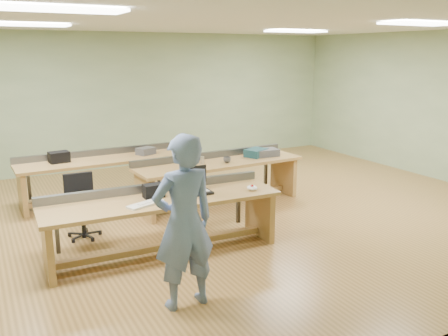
{
  "coord_description": "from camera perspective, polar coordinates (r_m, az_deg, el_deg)",
  "views": [
    {
      "loc": [
        -3.38,
        -6.49,
        2.57
      ],
      "look_at": [
        -0.24,
        -0.6,
        0.93
      ],
      "focal_mm": 38.0,
      "sensor_mm": 36.0,
      "label": 1
    }
  ],
  "objects": [
    {
      "name": "floor",
      "position": [
        7.76,
        -0.49,
        -5.55
      ],
      "size": [
        10.0,
        10.0,
        0.0
      ],
      "primitive_type": "plane",
      "color": "#9E733C",
      "rests_on": "ground"
    },
    {
      "name": "trackball_mouse",
      "position": [
        6.42,
        3.41,
        -2.39
      ],
      "size": [
        0.19,
        0.2,
        0.07
      ],
      "primitive_type": "ellipsoid",
      "rotation": [
        0.0,
        0.0,
        0.43
      ],
      "color": "white",
      "rests_on": "workbench_front"
    },
    {
      "name": "wall_right",
      "position": [
        10.66,
        24.26,
        6.83
      ],
      "size": [
        0.04,
        8.0,
        3.0
      ],
      "primitive_type": "cube",
      "color": "#9AB186",
      "rests_on": "floor"
    },
    {
      "name": "parts_bin_teal",
      "position": [
        8.49,
        3.88,
        1.85
      ],
      "size": [
        0.47,
        0.42,
        0.13
      ],
      "primitive_type": "cube",
      "rotation": [
        0.0,
        0.0,
        0.44
      ],
      "color": "#153B45",
      "rests_on": "workbench_mid"
    },
    {
      "name": "workbench_mid",
      "position": [
        8.14,
        -0.64,
        -0.52
      ],
      "size": [
        2.98,
        0.93,
        0.86
      ],
      "rotation": [
        0.0,
        0.0,
        0.05
      ],
      "color": "#AB7748",
      "rests_on": "floor"
    },
    {
      "name": "wall_front",
      "position": [
        4.34,
        24.73,
        -1.78
      ],
      "size": [
        10.0,
        0.04,
        3.0
      ],
      "primitive_type": "cube",
      "color": "#9AB186",
      "rests_on": "floor"
    },
    {
      "name": "laptop_screen",
      "position": [
        6.31,
        -3.39,
        -0.78
      ],
      "size": [
        0.3,
        0.02,
        0.24
      ],
      "primitive_type": "cube",
      "rotation": [
        0.0,
        0.0,
        0.01
      ],
      "color": "black",
      "rests_on": "laptop_base"
    },
    {
      "name": "ceiling",
      "position": [
        7.34,
        -0.54,
        17.16
      ],
      "size": [
        10.0,
        10.0,
        0.0
      ],
      "primitive_type": "plane",
      "color": "silver",
      "rests_on": "wall_back"
    },
    {
      "name": "parts_bin_grey",
      "position": [
        8.54,
        4.96,
        1.87
      ],
      "size": [
        0.48,
        0.33,
        0.13
      ],
      "primitive_type": "cube",
      "rotation": [
        0.0,
        0.0,
        -0.08
      ],
      "color": "#3D3D40",
      "rests_on": "workbench_mid"
    },
    {
      "name": "tray_back",
      "position": [
        8.76,
        -9.39,
        2.03
      ],
      "size": [
        0.38,
        0.34,
        0.12
      ],
      "primitive_type": "cube",
      "rotation": [
        0.0,
        0.0,
        0.43
      ],
      "color": "#3D3D40",
      "rests_on": "workbench_back"
    },
    {
      "name": "fluor_panels",
      "position": [
        7.33,
        -0.54,
        16.92
      ],
      "size": [
        6.2,
        3.5,
        0.03
      ],
      "color": "white",
      "rests_on": "ceiling"
    },
    {
      "name": "laptop_base",
      "position": [
        6.27,
        -2.91,
        -2.95
      ],
      "size": [
        0.3,
        0.25,
        0.03
      ],
      "primitive_type": "cube",
      "rotation": [
        0.0,
        0.0,
        0.01
      ],
      "color": "black",
      "rests_on": "workbench_front"
    },
    {
      "name": "drinks_can",
      "position": [
        7.93,
        -2.63,
        0.96
      ],
      "size": [
        0.08,
        0.08,
        0.12
      ],
      "primitive_type": "cylinder",
      "rotation": [
        0.0,
        0.0,
        -0.18
      ],
      "color": "#B7B7BB",
      "rests_on": "workbench_mid"
    },
    {
      "name": "camera_bag",
      "position": [
        6.15,
        -8.48,
        -2.72
      ],
      "size": [
        0.26,
        0.17,
        0.18
      ],
      "primitive_type": "cube",
      "rotation": [
        0.0,
        0.0,
        -0.01
      ],
      "color": "black",
      "rests_on": "workbench_front"
    },
    {
      "name": "keyboard",
      "position": [
        5.87,
        -9.4,
        -4.3
      ],
      "size": [
        0.51,
        0.32,
        0.03
      ],
      "primitive_type": "cube",
      "rotation": [
        0.0,
        0.0,
        0.36
      ],
      "color": "beige",
      "rests_on": "workbench_front"
    },
    {
      "name": "workbench_front",
      "position": [
        6.2,
        -7.42,
        -5.24
      ],
      "size": [
        3.08,
        0.94,
        0.86
      ],
      "rotation": [
        0.0,
        0.0,
        -0.04
      ],
      "color": "#AB7748",
      "rests_on": "floor"
    },
    {
      "name": "task_chair",
      "position": [
        7.04,
        -16.68,
        -5.37
      ],
      "size": [
        0.5,
        0.5,
        0.9
      ],
      "rotation": [
        0.0,
        0.0,
        -0.03
      ],
      "color": "black",
      "rests_on": "floor"
    },
    {
      "name": "mug",
      "position": [
        7.99,
        0.37,
        1.0
      ],
      "size": [
        0.14,
        0.14,
        0.1
      ],
      "primitive_type": "imported",
      "rotation": [
        0.0,
        0.0,
        -0.06
      ],
      "color": "#3D3D40",
      "rests_on": "workbench_mid"
    },
    {
      "name": "wall_back",
      "position": [
        11.08,
        -10.21,
        8.03
      ],
      "size": [
        10.0,
        0.04,
        3.0
      ],
      "primitive_type": "cube",
      "color": "#9AB186",
      "rests_on": "floor"
    },
    {
      "name": "workbench_back",
      "position": [
        8.62,
        -14.49,
        -0.16
      ],
      "size": [
        2.88,
        0.83,
        0.86
      ],
      "rotation": [
        0.0,
        0.0,
        0.02
      ],
      "color": "#AB7748",
      "rests_on": "floor"
    },
    {
      "name": "person",
      "position": [
        4.79,
        -4.85,
        -6.57
      ],
      "size": [
        0.68,
        0.46,
        1.82
      ],
      "primitive_type": "imported",
      "rotation": [
        0.0,
        0.0,
        3.18
      ],
      "color": "slate",
      "rests_on": "floor"
    },
    {
      "name": "storage_box_back",
      "position": [
        8.47,
        -19.22,
        1.25
      ],
      "size": [
        0.35,
        0.27,
        0.18
      ],
      "primitive_type": "cube",
      "rotation": [
        0.0,
        0.0,
        0.12
      ],
      "color": "black",
      "rests_on": "workbench_back"
    }
  ]
}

